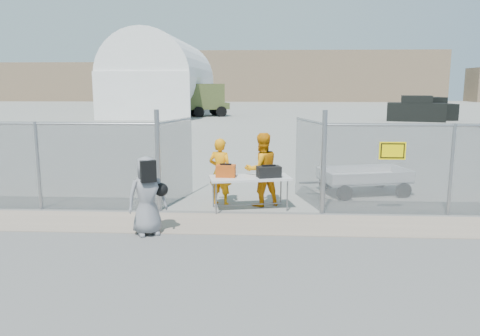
# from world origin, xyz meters

# --- Properties ---
(ground) EXTENTS (160.00, 160.00, 0.00)m
(ground) POSITION_xyz_m (0.00, 0.00, 0.00)
(ground) COLOR #555555
(tarmac_inside) EXTENTS (160.00, 80.00, 0.01)m
(tarmac_inside) POSITION_xyz_m (0.00, 42.00, 0.01)
(tarmac_inside) COLOR gray
(tarmac_inside) RESTS_ON ground
(dirt_strip) EXTENTS (44.00, 1.60, 0.01)m
(dirt_strip) POSITION_xyz_m (0.00, 1.00, 0.01)
(dirt_strip) COLOR gray
(dirt_strip) RESTS_ON ground
(distant_hills) EXTENTS (140.00, 6.00, 9.00)m
(distant_hills) POSITION_xyz_m (5.00, 78.00, 4.50)
(distant_hills) COLOR #7F684F
(distant_hills) RESTS_ON ground
(chain_link_fence) EXTENTS (40.00, 0.20, 2.20)m
(chain_link_fence) POSITION_xyz_m (0.00, 2.00, 1.10)
(chain_link_fence) COLOR gray
(chain_link_fence) RESTS_ON ground
(quonset_hangar) EXTENTS (9.00, 18.00, 8.00)m
(quonset_hangar) POSITION_xyz_m (-10.00, 40.00, 4.00)
(quonset_hangar) COLOR white
(quonset_hangar) RESTS_ON ground
(folding_table) EXTENTS (2.10, 1.22, 0.84)m
(folding_table) POSITION_xyz_m (0.23, 2.24, 0.42)
(folding_table) COLOR silver
(folding_table) RESTS_ON ground
(orange_bag) EXTENTS (0.48, 0.33, 0.29)m
(orange_bag) POSITION_xyz_m (-0.36, 2.20, 0.99)
(orange_bag) COLOR #C54C12
(orange_bag) RESTS_ON folding_table
(black_duffel) EXTENTS (0.64, 0.49, 0.27)m
(black_duffel) POSITION_xyz_m (0.70, 2.21, 0.98)
(black_duffel) COLOR black
(black_duffel) RESTS_ON folding_table
(security_worker_left) EXTENTS (0.74, 0.61, 1.74)m
(security_worker_left) POSITION_xyz_m (-0.55, 2.71, 0.87)
(security_worker_left) COLOR orange
(security_worker_left) RESTS_ON ground
(security_worker_right) EXTENTS (1.14, 1.05, 1.89)m
(security_worker_right) POSITION_xyz_m (0.52, 2.67, 0.94)
(security_worker_right) COLOR orange
(security_worker_right) RESTS_ON ground
(visitor) EXTENTS (0.95, 0.83, 1.65)m
(visitor) POSITION_xyz_m (-1.83, 0.19, 0.82)
(visitor) COLOR slate
(visitor) RESTS_ON ground
(utility_trailer) EXTENTS (3.45, 2.32, 0.77)m
(utility_trailer) POSITION_xyz_m (3.43, 4.16, 0.38)
(utility_trailer) COLOR silver
(utility_trailer) RESTS_ON ground
(military_truck) EXTENTS (7.03, 4.65, 3.15)m
(military_truck) POSITION_xyz_m (-6.30, 36.18, 1.57)
(military_truck) COLOR #4C5729
(military_truck) RESTS_ON ground
(parked_vehicle_near) EXTENTS (4.46, 2.30, 1.95)m
(parked_vehicle_near) POSITION_xyz_m (14.85, 32.50, 0.98)
(parked_vehicle_near) COLOR black
(parked_vehicle_near) RESTS_ON ground
(parked_vehicle_mid) EXTENTS (5.03, 3.23, 2.10)m
(parked_vehicle_mid) POSITION_xyz_m (13.36, 31.43, 1.05)
(parked_vehicle_mid) COLOR black
(parked_vehicle_mid) RESTS_ON ground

